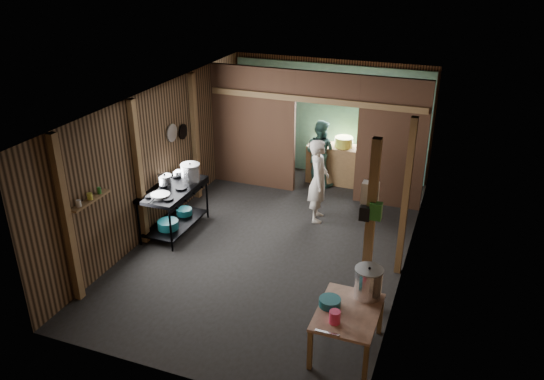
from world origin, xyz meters
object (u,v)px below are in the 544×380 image
at_px(prep_table, 347,331).
at_px(cook, 319,181).
at_px(yellow_tub, 344,142).
at_px(stove_pot_large, 191,173).
at_px(pink_bucket, 335,317).
at_px(gas_range, 174,209).
at_px(stock_pot, 368,283).

bearing_deg(prep_table, cook, 112.07).
bearing_deg(yellow_tub, stove_pot_large, -127.43).
xyz_separation_m(stove_pot_large, cook, (2.15, 0.99, -0.22)).
bearing_deg(pink_bucket, stove_pot_large, 141.66).
height_order(gas_range, yellow_tub, yellow_tub).
height_order(stock_pot, pink_bucket, stock_pot).
bearing_deg(stock_pot, pink_bucket, -111.25).
bearing_deg(stove_pot_large, yellow_tub, 52.57).
bearing_deg(cook, yellow_tub, -13.54).
bearing_deg(pink_bucket, gas_range, 146.99).
relative_size(prep_table, cook, 0.66).
bearing_deg(prep_table, gas_range, 151.00).
xyz_separation_m(gas_range, stock_pot, (3.87, -1.66, 0.39)).
height_order(prep_table, stove_pot_large, stove_pot_large).
distance_m(prep_table, stove_pot_large, 4.35).
bearing_deg(prep_table, stove_pot_large, 145.52).
height_order(gas_range, stove_pot_large, stove_pot_large).
distance_m(stock_pot, cook, 3.40).
xyz_separation_m(pink_bucket, yellow_tub, (-1.26, 5.56, 0.25)).
xyz_separation_m(gas_range, cook, (2.32, 1.37, 0.37)).
relative_size(prep_table, stock_pot, 2.39).
distance_m(gas_range, stock_pot, 4.23).
distance_m(prep_table, yellow_tub, 5.48).
bearing_deg(pink_bucket, stock_pot, 68.75).
bearing_deg(pink_bucket, yellow_tub, 102.80).
bearing_deg(cook, pink_bucket, -173.81).
bearing_deg(stove_pot_large, stock_pot, -28.83).
bearing_deg(yellow_tub, stock_pot, -72.61).
xyz_separation_m(gas_range, prep_table, (3.71, -2.06, -0.12)).
xyz_separation_m(prep_table, yellow_tub, (-1.37, 5.27, 0.65)).
distance_m(stock_pot, yellow_tub, 5.11).
relative_size(gas_range, stove_pot_large, 4.15).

